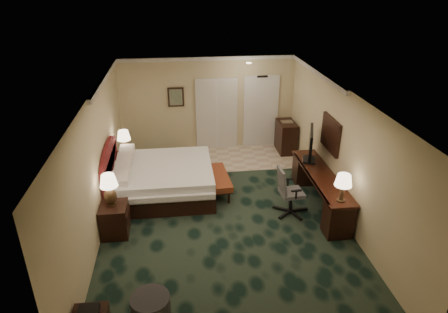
{
  "coord_description": "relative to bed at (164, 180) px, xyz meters",
  "views": [
    {
      "loc": [
        -0.86,
        -7.23,
        4.83
      ],
      "look_at": [
        0.09,
        0.6,
        1.14
      ],
      "focal_mm": 32.0,
      "sensor_mm": 36.0,
      "label": 1
    }
  ],
  "objects": [
    {
      "name": "wall_back",
      "position": [
        1.27,
        2.6,
        0.99
      ],
      "size": [
        5.0,
        0.0,
        2.7
      ],
      "primitive_type": "cube",
      "color": "#CCBC87",
      "rests_on": "ground"
    },
    {
      "name": "ottoman",
      "position": [
        -0.15,
        -3.81,
        -0.14
      ],
      "size": [
        0.63,
        0.63,
        0.43
      ],
      "primitive_type": "cylinder",
      "rotation": [
        0.0,
        0.0,
        0.05
      ],
      "color": "#2E2E32",
      "rests_on": "ground"
    },
    {
      "name": "nightstand_far",
      "position": [
        -0.96,
        0.92,
        -0.04
      ],
      "size": [
        0.51,
        0.58,
        0.63
      ],
      "primitive_type": "cube",
      "color": "black",
      "rests_on": "ground"
    },
    {
      "name": "wall_art",
      "position": [
        0.37,
        2.56,
        1.24
      ],
      "size": [
        0.45,
        0.06,
        0.55
      ],
      "primitive_type": "cube",
      "color": "#466155",
      "rests_on": "wall_back"
    },
    {
      "name": "tv",
      "position": [
        3.4,
        -0.24,
        0.8
      ],
      "size": [
        0.39,
        0.97,
        0.77
      ],
      "primitive_type": "cube",
      "rotation": [
        0.0,
        0.0,
        -0.32
      ],
      "color": "black",
      "rests_on": "desk"
    },
    {
      "name": "nightstand_near",
      "position": [
        -0.95,
        -1.51,
        -0.03
      ],
      "size": [
        0.52,
        0.6,
        0.65
      ],
      "primitive_type": "cube",
      "color": "black",
      "rests_on": "ground"
    },
    {
      "name": "closet_doors",
      "position": [
        1.52,
        2.56,
        0.69
      ],
      "size": [
        1.2,
        0.06,
        2.1
      ],
      "primitive_type": "cube",
      "color": "silver",
      "rests_on": "ground"
    },
    {
      "name": "headboard",
      "position": [
        -1.17,
        -0.15,
        0.34
      ],
      "size": [
        0.12,
        2.0,
        1.4
      ],
      "primitive_type": null,
      "color": "#541015",
      "rests_on": "ground"
    },
    {
      "name": "wall_left",
      "position": [
        -1.23,
        -1.15,
        0.99
      ],
      "size": [
        0.0,
        7.5,
        2.7
      ],
      "primitive_type": "cube",
      "color": "#CCBC87",
      "rests_on": "ground"
    },
    {
      "name": "minibar",
      "position": [
        3.48,
        2.05,
        0.09
      ],
      "size": [
        0.47,
        0.85,
        0.89
      ],
      "primitive_type": "cube",
      "color": "black",
      "rests_on": "ground"
    },
    {
      "name": "wall_front",
      "position": [
        1.27,
        -4.9,
        0.99
      ],
      "size": [
        5.0,
        0.0,
        2.7
      ],
      "primitive_type": "cube",
      "color": "#CCBC87",
      "rests_on": "ground"
    },
    {
      "name": "entry_door",
      "position": [
        2.82,
        2.57,
        0.69
      ],
      "size": [
        1.02,
        0.06,
        2.18
      ],
      "primitive_type": "cube",
      "color": "silver",
      "rests_on": "ground"
    },
    {
      "name": "desk_lamp",
      "position": [
        3.46,
        -2.06,
        0.71
      ],
      "size": [
        0.4,
        0.4,
        0.58
      ],
      "primitive_type": null,
      "rotation": [
        0.0,
        0.0,
        0.23
      ],
      "color": "black",
      "rests_on": "desk"
    },
    {
      "name": "floor",
      "position": [
        1.27,
        -1.15,
        -0.36
      ],
      "size": [
        5.0,
        7.5,
        0.0
      ],
      "primitive_type": "cube",
      "color": "black",
      "rests_on": "ground"
    },
    {
      "name": "bed_bench",
      "position": [
        1.28,
        -0.07,
        -0.14
      ],
      "size": [
        0.55,
        1.34,
        0.44
      ],
      "primitive_type": "cube",
      "rotation": [
        0.0,
        0.0,
        0.07
      ],
      "color": "maroon",
      "rests_on": "ground"
    },
    {
      "name": "wall_right",
      "position": [
        3.77,
        -1.15,
        0.99
      ],
      "size": [
        0.0,
        7.5,
        2.7
      ],
      "primitive_type": "cube",
      "color": "#CCBC87",
      "rests_on": "ground"
    },
    {
      "name": "tile_patch",
      "position": [
        2.17,
        1.75,
        -0.35
      ],
      "size": [
        3.2,
        1.7,
        0.01
      ],
      "primitive_type": "cube",
      "color": "beige",
      "rests_on": "ground"
    },
    {
      "name": "desk_chair",
      "position": [
        2.74,
        -1.18,
        0.19
      ],
      "size": [
        0.68,
        0.64,
        1.09
      ],
      "primitive_type": null,
      "rotation": [
        0.0,
        0.0,
        0.07
      ],
      "color": "#505051",
      "rests_on": "ground"
    },
    {
      "name": "lamp_far",
      "position": [
        -0.96,
        0.97,
        0.59
      ],
      "size": [
        0.35,
        0.35,
        0.63
      ],
      "primitive_type": null,
      "rotation": [
        0.0,
        0.0,
        0.04
      ],
      "color": "black",
      "rests_on": "nightstand_far"
    },
    {
      "name": "lamp_near",
      "position": [
        -0.98,
        -1.45,
        0.62
      ],
      "size": [
        0.36,
        0.36,
        0.66
      ],
      "primitive_type": null,
      "rotation": [
        0.0,
        0.0,
        -0.04
      ],
      "color": "black",
      "rests_on": "nightstand_near"
    },
    {
      "name": "crown_molding",
      "position": [
        1.27,
        -1.15,
        2.29
      ],
      "size": [
        5.0,
        7.5,
        0.1
      ],
      "primitive_type": null,
      "color": "silver",
      "rests_on": "wall_back"
    },
    {
      "name": "ceiling",
      "position": [
        1.27,
        -1.15,
        2.34
      ],
      "size": [
        5.0,
        7.5,
        0.0
      ],
      "primitive_type": "cube",
      "color": "white",
      "rests_on": "wall_back"
    },
    {
      "name": "desk",
      "position": [
        3.46,
        -0.96,
        0.03
      ],
      "size": [
        0.58,
        2.69,
        0.77
      ],
      "primitive_type": "cube",
      "color": "black",
      "rests_on": "ground"
    },
    {
      "name": "wall_mirror",
      "position": [
        3.73,
        -0.55,
        1.19
      ],
      "size": [
        0.05,
        0.95,
        0.75
      ],
      "primitive_type": "cube",
      "color": "white",
      "rests_on": "wall_right"
    },
    {
      "name": "bed",
      "position": [
        0.0,
        0.0,
        0.0
      ],
      "size": [
        2.26,
        2.1,
        0.72
      ],
      "primitive_type": "cube",
      "color": "white",
      "rests_on": "ground"
    }
  ]
}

